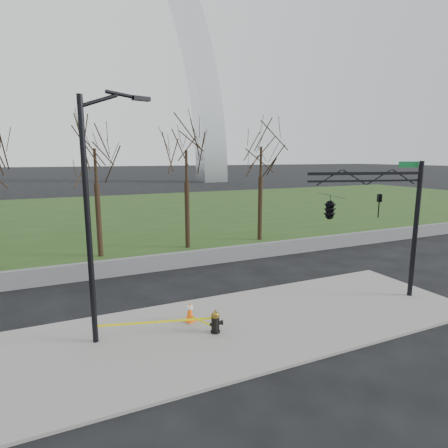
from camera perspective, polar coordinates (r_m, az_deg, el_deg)
name	(u,v)px	position (r m, az deg, el deg)	size (l,w,h in m)	color
ground	(250,325)	(14.29, 4.03, -15.27)	(500.00, 500.00, 0.00)	black
sidewalk	(250,324)	(14.27, 4.03, -15.09)	(18.00, 6.00, 0.10)	gray
grass_strip	(119,214)	(42.19, -15.90, 1.55)	(120.00, 40.00, 0.06)	#213F16
guardrail	(182,260)	(21.05, -6.50, -5.51)	(60.00, 0.30, 0.90)	#59595B
gateway_arch	(75,25)	(90.42, -22.03, 26.54)	(66.00, 6.00, 65.00)	silver
tree_row	(45,199)	(23.40, -25.83, 3.53)	(32.50, 4.00, 7.64)	black
fire_hydrant	(216,322)	(13.35, -1.29, -14.88)	(0.52, 0.34, 0.83)	black
traffic_cone	(190,311)	(14.24, -5.28, -13.24)	(0.52, 0.52, 0.77)	#FD5A0D
street_light	(94,204)	(12.37, -19.39, 2.90)	(2.35, 0.77, 8.21)	black
traffic_signal_mast	(347,207)	(16.03, 18.46, 2.55)	(4.95, 2.54, 6.00)	black
caution_tape	(169,322)	(13.34, -8.54, -14.67)	(3.88, 1.24, 0.43)	#F7EA0D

